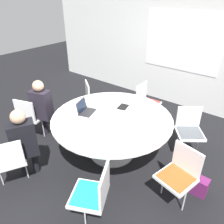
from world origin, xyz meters
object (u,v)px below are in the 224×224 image
(chair_1, at_px, (9,159))
(person_1, at_px, (24,140))
(chair_4, at_px, (189,128))
(handbag, at_px, (195,184))
(laptop, at_px, (85,109))
(spiral_notebook, at_px, (123,107))
(person_0, at_px, (42,106))
(chair_5, at_px, (146,100))
(chair_2, at_px, (94,192))
(chair_0, at_px, (31,114))
(chair_6, at_px, (94,97))
(chair_3, at_px, (180,172))

(chair_1, xyz_separation_m, person_1, (0.04, 0.25, 0.19))
(chair_4, height_order, handbag, chair_4)
(laptop, bearing_deg, spiral_notebook, -55.21)
(person_0, bearing_deg, chair_1, -77.05)
(chair_5, relative_size, person_0, 0.71)
(laptop, bearing_deg, chair_2, -150.17)
(chair_4, bearing_deg, chair_2, 42.38)
(chair_0, xyz_separation_m, chair_4, (2.55, 1.44, 0.00))
(chair_0, relative_size, chair_6, 1.00)
(chair_5, distance_m, person_1, 2.63)
(spiral_notebook, bearing_deg, chair_2, -65.44)
(chair_0, bearing_deg, handbag, -5.97)
(person_0, relative_size, laptop, 3.29)
(chair_2, height_order, spiral_notebook, chair_2)
(chair_4, relative_size, chair_5, 1.00)
(chair_0, bearing_deg, chair_4, 11.23)
(chair_6, xyz_separation_m, person_1, (0.46, -1.98, 0.19))
(chair_4, bearing_deg, chair_0, -7.97)
(chair_2, height_order, laptop, laptop)
(chair_2, relative_size, person_1, 0.71)
(chair_2, distance_m, chair_4, 2.06)
(chair_5, bearing_deg, laptop, -15.52)
(chair_3, distance_m, chair_5, 2.12)
(spiral_notebook, bearing_deg, chair_0, -146.66)
(chair_4, distance_m, chair_6, 2.14)
(chair_2, height_order, person_0, person_0)
(person_0, bearing_deg, person_1, -68.31)
(chair_0, height_order, chair_2, same)
(chair_6, distance_m, spiral_notebook, 1.14)
(chair_0, relative_size, person_1, 0.71)
(chair_2, relative_size, chair_5, 1.00)
(chair_3, xyz_separation_m, spiral_notebook, (-1.38, 0.62, 0.25))
(chair_6, height_order, spiral_notebook, chair_6)
(chair_4, distance_m, chair_5, 1.23)
(chair_2, height_order, chair_6, same)
(chair_0, distance_m, spiral_notebook, 1.78)
(chair_2, bearing_deg, chair_4, -36.58)
(chair_4, distance_m, handbag, 0.98)
(chair_5, distance_m, spiral_notebook, 0.97)
(handbag, bearing_deg, chair_2, -123.43)
(chair_2, relative_size, chair_6, 1.00)
(chair_2, bearing_deg, handbag, -59.83)
(spiral_notebook, bearing_deg, handbag, -11.61)
(chair_3, relative_size, handbag, 2.39)
(spiral_notebook, bearing_deg, chair_5, 93.60)
(chair_3, bearing_deg, chair_5, -34.64)
(chair_3, xyz_separation_m, chair_4, (-0.30, 1.09, 0.00))
(chair_0, height_order, chair_6, same)
(chair_0, bearing_deg, chair_3, -11.30)
(chair_5, bearing_deg, chair_2, 15.03)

